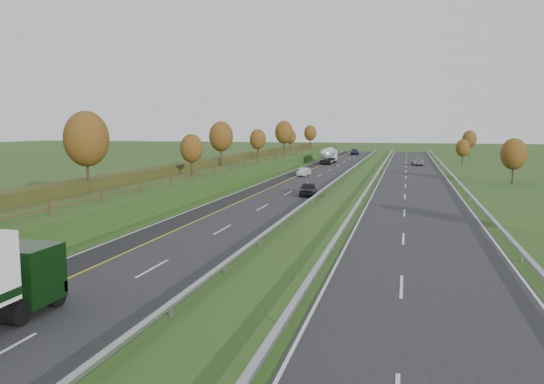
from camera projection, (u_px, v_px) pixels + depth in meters
The scene contains 18 objects.
ground at pixel (350, 188), 71.29m from camera, with size 400.00×400.00×0.00m, color #2B4D1B.
near_carriageway at pixel (299, 182), 78.05m from camera, with size 10.50×200.00×0.04m, color #232326.
far_carriageway at pixel (415, 185), 74.01m from camera, with size 10.50×200.00×0.04m, color #232326.
hard_shoulder at pixel (274, 182), 78.97m from camera, with size 3.00×200.00×0.04m, color black.
lane_markings at pixel (342, 183), 76.36m from camera, with size 26.75×200.00×0.01m.
embankment_left at pixel (216, 174), 81.11m from camera, with size 12.00×200.00×2.00m, color #2B4D1B.
hedge_left at pixel (203, 163), 81.41m from camera, with size 2.20×180.00×1.10m, color #353B18.
fence_left at pixel (243, 163), 79.40m from camera, with size 0.12×189.06×1.20m.
median_barrier_near at pixel (338, 179), 76.58m from camera, with size 0.32×200.00×0.71m.
median_barrier_far at pixel (373, 180), 75.33m from camera, with size 0.32×200.00×0.71m.
outer_barrier_far at pixel (459, 182), 72.52m from camera, with size 0.32×200.00×0.71m.
trees_left at pixel (209, 139), 77.12m from camera, with size 6.64×164.30×7.66m.
trees_far at pixel (487, 148), 98.33m from camera, with size 8.45×118.60×7.12m.
road_tanker at pixel (329, 155), 117.67m from camera, with size 2.40×11.22×3.46m.
car_dark_near at pixel (308, 189), 62.92m from camera, with size 1.88×4.67×1.59m, color black.
car_silver_mid at pixel (304, 172), 87.50m from camera, with size 1.43×4.09×1.35m, color #B8B8BD.
car_small_far at pixel (354, 152), 153.11m from camera, with size 2.31×5.69×1.65m, color #121F38.
car_oncoming at pixel (418, 162), 112.11m from camera, with size 2.36×5.12×1.42m, color #9E9FA3.
Camera 1 is at (15.31, -16.21, 8.20)m, focal length 35.00 mm.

